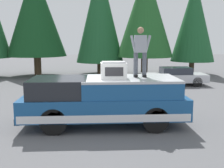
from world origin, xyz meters
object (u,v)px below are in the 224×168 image
(compressor_unit, at_px, (113,70))
(parked_car_silver, at_px, (174,76))
(pickup_truck, at_px, (104,100))
(person_on_truck_bed, at_px, (140,51))

(compressor_unit, bearing_deg, parked_car_silver, -28.80)
(pickup_truck, distance_m, compressor_unit, 1.11)
(compressor_unit, xyz_separation_m, parked_car_silver, (8.14, -4.48, -1.35))
(pickup_truck, xyz_separation_m, person_on_truck_bed, (0.13, -1.24, 1.68))
(pickup_truck, xyz_separation_m, parked_car_silver, (7.98, -4.78, -0.29))
(compressor_unit, relative_size, person_on_truck_bed, 0.50)
(pickup_truck, height_order, parked_car_silver, pickup_truck)
(compressor_unit, distance_m, person_on_truck_bed, 1.16)
(pickup_truck, distance_m, person_on_truck_bed, 2.09)
(pickup_truck, relative_size, parked_car_silver, 1.35)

